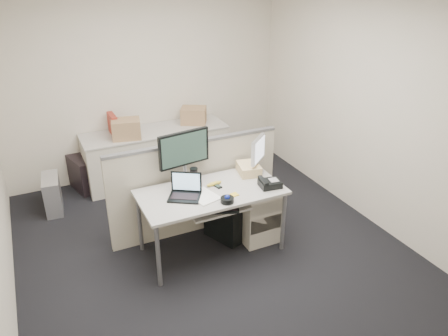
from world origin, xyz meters
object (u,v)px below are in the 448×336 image
monitor_main (184,157)px  desk_phone (270,184)px  desk (211,196)px  laptop (184,188)px

monitor_main → desk_phone: monitor_main is taller
desk → monitor_main: 0.50m
monitor_main → laptop: 0.40m
monitor_main → desk_phone: (0.76, -0.50, -0.25)m
desk → desk_phone: size_ratio=6.86×
laptop → desk_phone: (0.90, -0.16, -0.08)m
monitor_main → desk_phone: bearing=-41.6°
laptop → monitor_main: bearing=99.6°
laptop → desk: bearing=35.4°
laptop → desk_phone: 0.92m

